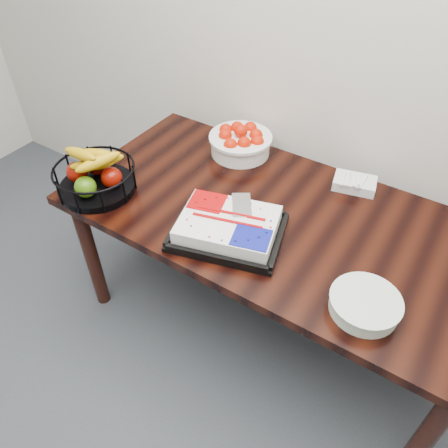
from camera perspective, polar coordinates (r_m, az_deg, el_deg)
The scene contains 6 objects.
table at distance 1.90m, azimuth 6.63°, elevation -0.64°, with size 1.80×0.90×0.75m.
cake_tray at distance 1.71m, azimuth 0.56°, elevation -0.41°, with size 0.50×0.44×0.09m.
tangerine_bowl at distance 2.15m, azimuth 2.18°, elevation 11.16°, with size 0.31×0.31×0.19m.
fruit_basket at distance 1.99m, azimuth -16.49°, elevation 6.02°, with size 0.35×0.35×0.19m.
plate_stack at distance 1.54m, azimuth 17.89°, elevation -9.98°, with size 0.24×0.24×0.06m.
fork_bag at distance 2.04m, azimuth 16.69°, elevation 5.18°, with size 0.21×0.16×0.05m.
Camera 1 is at (0.57, 0.73, 1.95)m, focal length 35.00 mm.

